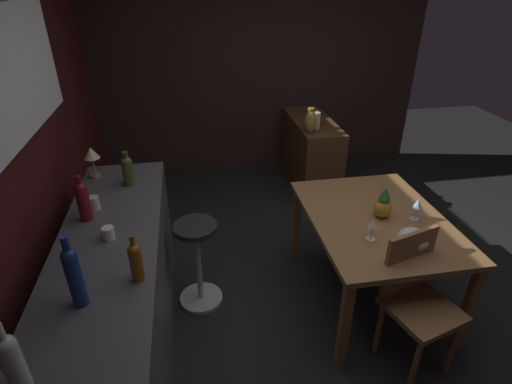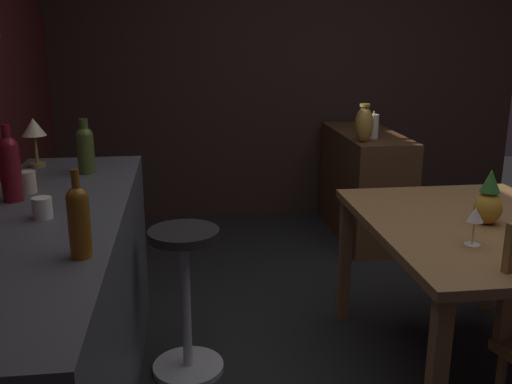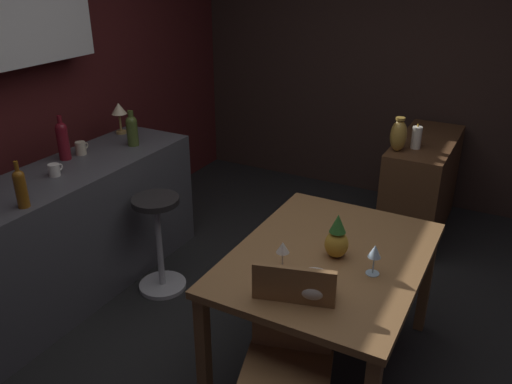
{
  "view_description": "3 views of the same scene",
  "coord_description": "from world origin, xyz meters",
  "px_view_note": "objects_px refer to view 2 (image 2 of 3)",
  "views": [
    {
      "loc": [
        -2.3,
        1.0,
        2.3
      ],
      "look_at": [
        0.38,
        0.53,
        0.8
      ],
      "focal_mm": 28.2,
      "sensor_mm": 36.0,
      "label": 1
    },
    {
      "loc": [
        -2.3,
        1.0,
        1.56
      ],
      "look_at": [
        0.52,
        0.64,
        0.76
      ],
      "focal_mm": 40.3,
      "sensor_mm": 36.0,
      "label": 2
    },
    {
      "loc": [
        -2.3,
        -1.06,
        2.18
      ],
      "look_at": [
        0.42,
        0.4,
        0.77
      ],
      "focal_mm": 36.4,
      "sensor_mm": 36.0,
      "label": 3
    }
  ],
  "objects_px": {
    "pillar_candle_tall": "(373,126)",
    "sideboard_cabinet": "(364,184)",
    "bar_stool": "(186,298)",
    "pineapple_centerpiece": "(489,201)",
    "wine_bottle_amber": "(79,219)",
    "dining_table": "(477,241)",
    "wine_bottle_olive": "(85,148)",
    "wine_bottle_ruby": "(10,166)",
    "vase_brass": "(364,124)",
    "counter_lamp": "(34,131)",
    "cup_white": "(42,208)",
    "wine_glass_left": "(475,217)",
    "cup_cream": "(27,182)"
  },
  "relations": [
    {
      "from": "pillar_candle_tall",
      "to": "sideboard_cabinet",
      "type": "bearing_deg",
      "value": -9.36
    },
    {
      "from": "bar_stool",
      "to": "pineapple_centerpiece",
      "type": "xyz_separation_m",
      "value": [
        -0.17,
        -1.33,
        0.47
      ]
    },
    {
      "from": "wine_bottle_amber",
      "to": "sideboard_cabinet",
      "type": "bearing_deg",
      "value": -34.28
    },
    {
      "from": "bar_stool",
      "to": "dining_table",
      "type": "bearing_deg",
      "value": -97.48
    },
    {
      "from": "pineapple_centerpiece",
      "to": "wine_bottle_olive",
      "type": "bearing_deg",
      "value": 73.89
    },
    {
      "from": "wine_bottle_amber",
      "to": "pineapple_centerpiece",
      "type": "bearing_deg",
      "value": -70.43
    },
    {
      "from": "wine_bottle_ruby",
      "to": "wine_bottle_amber",
      "type": "xyz_separation_m",
      "value": [
        -0.65,
        -0.37,
        -0.02
      ]
    },
    {
      "from": "pineapple_centerpiece",
      "to": "vase_brass",
      "type": "height_order",
      "value": "vase_brass"
    },
    {
      "from": "counter_lamp",
      "to": "sideboard_cabinet",
      "type": "bearing_deg",
      "value": -59.9
    },
    {
      "from": "sideboard_cabinet",
      "to": "cup_white",
      "type": "bearing_deg",
      "value": 137.73
    },
    {
      "from": "wine_glass_left",
      "to": "wine_bottle_olive",
      "type": "bearing_deg",
      "value": 64.41
    },
    {
      "from": "bar_stool",
      "to": "wine_bottle_amber",
      "type": "relative_size",
      "value": 2.59
    },
    {
      "from": "bar_stool",
      "to": "counter_lamp",
      "type": "relative_size",
      "value": 2.88
    },
    {
      "from": "cup_white",
      "to": "pillar_candle_tall",
      "type": "bearing_deg",
      "value": -45.31
    },
    {
      "from": "bar_stool",
      "to": "sideboard_cabinet",
      "type": "bearing_deg",
      "value": -38.69
    },
    {
      "from": "sideboard_cabinet",
      "to": "cup_cream",
      "type": "height_order",
      "value": "cup_cream"
    },
    {
      "from": "wine_bottle_ruby",
      "to": "counter_lamp",
      "type": "xyz_separation_m",
      "value": [
        0.62,
        0.05,
        0.04
      ]
    },
    {
      "from": "wine_glass_left",
      "to": "vase_brass",
      "type": "xyz_separation_m",
      "value": [
        1.79,
        -0.11,
        0.09
      ]
    },
    {
      "from": "wine_bottle_olive",
      "to": "cup_white",
      "type": "relative_size",
      "value": 2.48
    },
    {
      "from": "wine_bottle_ruby",
      "to": "cup_white",
      "type": "distance_m",
      "value": 0.32
    },
    {
      "from": "wine_bottle_olive",
      "to": "counter_lamp",
      "type": "bearing_deg",
      "value": 57.42
    },
    {
      "from": "pineapple_centerpiece",
      "to": "bar_stool",
      "type": "bearing_deg",
      "value": 82.71
    },
    {
      "from": "wine_bottle_amber",
      "to": "pillar_candle_tall",
      "type": "relative_size",
      "value": 1.38
    },
    {
      "from": "wine_bottle_ruby",
      "to": "bar_stool",
      "type": "bearing_deg",
      "value": -81.43
    },
    {
      "from": "pillar_candle_tall",
      "to": "dining_table",
      "type": "bearing_deg",
      "value": 177.89
    },
    {
      "from": "sideboard_cabinet",
      "to": "bar_stool",
      "type": "distance_m",
      "value": 2.24
    },
    {
      "from": "sideboard_cabinet",
      "to": "wine_bottle_olive",
      "type": "bearing_deg",
      "value": 127.17
    },
    {
      "from": "wine_bottle_ruby",
      "to": "pineapple_centerpiece",
      "type": "bearing_deg",
      "value": -91.97
    },
    {
      "from": "dining_table",
      "to": "sideboard_cabinet",
      "type": "bearing_deg",
      "value": -3.08
    },
    {
      "from": "pillar_candle_tall",
      "to": "cup_cream",
      "type": "bearing_deg",
      "value": 126.35
    },
    {
      "from": "dining_table",
      "to": "wine_bottle_ruby",
      "type": "distance_m",
      "value": 2.01
    },
    {
      "from": "counter_lamp",
      "to": "pillar_candle_tall",
      "type": "xyz_separation_m",
      "value": [
        0.98,
        -2.09,
        -0.18
      ]
    },
    {
      "from": "wine_bottle_amber",
      "to": "cup_cream",
      "type": "relative_size",
      "value": 2.55
    },
    {
      "from": "wine_bottle_olive",
      "to": "wine_bottle_amber",
      "type": "bearing_deg",
      "value": -172.27
    },
    {
      "from": "wine_glass_left",
      "to": "wine_bottle_olive",
      "type": "relative_size",
      "value": 0.59
    },
    {
      "from": "bar_stool",
      "to": "pineapple_centerpiece",
      "type": "height_order",
      "value": "pineapple_centerpiece"
    },
    {
      "from": "wine_bottle_amber",
      "to": "wine_bottle_ruby",
      "type": "bearing_deg",
      "value": 29.68
    },
    {
      "from": "counter_lamp",
      "to": "wine_bottle_amber",
      "type": "bearing_deg",
      "value": -161.68
    },
    {
      "from": "cup_cream",
      "to": "wine_glass_left",
      "type": "bearing_deg",
      "value": -103.76
    },
    {
      "from": "sideboard_cabinet",
      "to": "vase_brass",
      "type": "relative_size",
      "value": 4.17
    },
    {
      "from": "cup_cream",
      "to": "dining_table",
      "type": "bearing_deg",
      "value": -95.6
    },
    {
      "from": "wine_glass_left",
      "to": "cup_cream",
      "type": "distance_m",
      "value": 1.84
    },
    {
      "from": "bar_stool",
      "to": "wine_bottle_ruby",
      "type": "relative_size",
      "value": 2.28
    },
    {
      "from": "cup_cream",
      "to": "counter_lamp",
      "type": "distance_m",
      "value": 0.52
    },
    {
      "from": "wine_bottle_olive",
      "to": "vase_brass",
      "type": "relative_size",
      "value": 1.0
    },
    {
      "from": "cup_white",
      "to": "wine_glass_left",
      "type": "bearing_deg",
      "value": -92.41
    },
    {
      "from": "wine_bottle_ruby",
      "to": "pillar_candle_tall",
      "type": "relative_size",
      "value": 1.57
    },
    {
      "from": "wine_glass_left",
      "to": "cup_white",
      "type": "height_order",
      "value": "cup_white"
    },
    {
      "from": "wine_bottle_amber",
      "to": "cup_white",
      "type": "distance_m",
      "value": 0.46
    },
    {
      "from": "cup_cream",
      "to": "vase_brass",
      "type": "xyz_separation_m",
      "value": [
        1.35,
        -1.9,
        -0.0
      ]
    }
  ]
}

